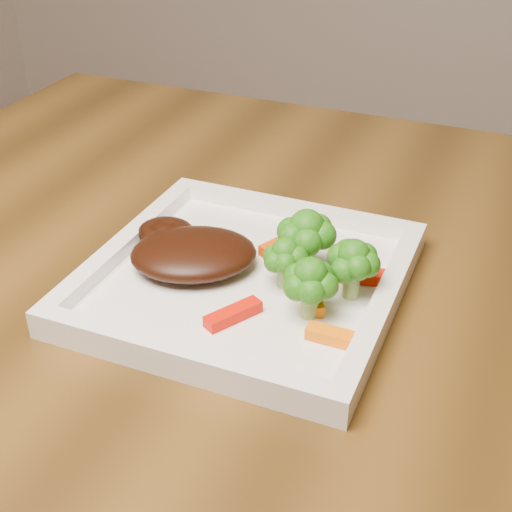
% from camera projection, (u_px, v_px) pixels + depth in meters
% --- Properties ---
extents(plate, '(0.27, 0.27, 0.01)m').
position_uv_depth(plate, '(246.00, 283.00, 0.64)').
color(plate, white).
rests_on(plate, dining_table).
extents(steak, '(0.14, 0.13, 0.03)m').
position_uv_depth(steak, '(194.00, 254.00, 0.65)').
color(steak, black).
rests_on(steak, plate).
extents(broccoli_0, '(0.07, 0.07, 0.07)m').
position_uv_depth(broccoli_0, '(306.00, 239.00, 0.63)').
color(broccoli_0, '#116612').
rests_on(broccoli_0, plate).
extents(broccoli_1, '(0.06, 0.06, 0.06)m').
position_uv_depth(broccoli_1, '(353.00, 265.00, 0.60)').
color(broccoli_1, '#316611').
rests_on(broccoli_1, plate).
extents(broccoli_2, '(0.06, 0.06, 0.06)m').
position_uv_depth(broccoli_2, '(310.00, 286.00, 0.58)').
color(broccoli_2, '#2F6711').
rests_on(broccoli_2, plate).
extents(broccoli_3, '(0.05, 0.05, 0.06)m').
position_uv_depth(broccoli_3, '(285.00, 256.00, 0.61)').
color(broccoli_3, '#126110').
rests_on(broccoli_3, plate).
extents(carrot_1, '(0.05, 0.01, 0.01)m').
position_uv_depth(carrot_1, '(339.00, 338.00, 0.56)').
color(carrot_1, '#FF7004').
rests_on(carrot_1, plate).
extents(carrot_2, '(0.04, 0.05, 0.01)m').
position_uv_depth(carrot_2, '(233.00, 314.00, 0.59)').
color(carrot_2, red).
rests_on(carrot_2, plate).
extents(carrot_3, '(0.06, 0.03, 0.01)m').
position_uv_depth(carrot_3, '(367.00, 276.00, 0.63)').
color(carrot_3, red).
rests_on(carrot_3, plate).
extents(carrot_4, '(0.03, 0.05, 0.01)m').
position_uv_depth(carrot_4, '(283.00, 244.00, 0.68)').
color(carrot_4, '#E24103').
rests_on(carrot_4, plate).
extents(carrot_5, '(0.04, 0.05, 0.01)m').
position_uv_depth(carrot_5, '(311.00, 296.00, 0.61)').
color(carrot_5, orange).
rests_on(carrot_5, plate).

